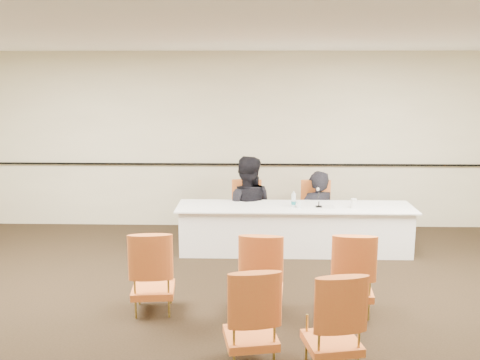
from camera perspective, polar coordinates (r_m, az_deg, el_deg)
name	(u,v)px	position (r m, az deg, el deg)	size (l,w,h in m)	color
floor	(236,333)	(5.72, -0.43, -15.97)	(10.00, 10.00, 0.00)	black
ceiling	(236,32)	(5.11, -0.48, 15.54)	(10.00, 10.00, 0.00)	white
wall_back	(244,141)	(9.16, 0.43, 4.20)	(10.00, 0.04, 3.00)	beige
wall_rail	(244,164)	(9.18, 0.42, 1.69)	(9.80, 0.04, 0.03)	black
panel_table	(295,229)	(8.05, 5.83, -5.21)	(3.49, 0.81, 0.70)	white
panelist_main	(316,223)	(8.61, 8.14, -4.57)	(0.62, 0.40, 1.69)	black
panelist_main_chair	(317,212)	(8.56, 8.17, -3.39)	(0.50, 0.50, 0.95)	#E05028
panelist_second	(246,213)	(8.51, 0.69, -3.51)	(0.89, 0.69, 1.82)	black
panelist_second_chair	(246,211)	(8.51, 0.69, -3.38)	(0.50, 0.50, 0.95)	#E05028
papers	(324,207)	(7.96, 8.98, -2.85)	(0.30, 0.22, 0.00)	silver
microphone	(319,198)	(7.90, 8.42, -1.94)	(0.10, 0.19, 0.27)	black
water_bottle	(294,199)	(7.88, 5.73, -2.08)	(0.07, 0.07, 0.23)	teal
drinking_glass	(299,205)	(7.85, 6.30, -2.63)	(0.06, 0.06, 0.10)	white
coffee_cup	(354,204)	(7.95, 12.04, -2.48)	(0.09, 0.09, 0.14)	white
aud_chair_front_left	(153,271)	(6.09, -9.29, -9.52)	(0.50, 0.50, 0.95)	#E05028
aud_chair_front_mid	(262,272)	(5.97, 2.35, -9.79)	(0.50, 0.50, 0.95)	#E05028
aud_chair_front_right	(351,272)	(6.09, 11.79, -9.60)	(0.50, 0.50, 0.95)	#E05028
aud_chair_back_mid	(251,314)	(5.00, 1.16, -14.14)	(0.50, 0.50, 0.95)	#E05028
aud_chair_back_right	(333,319)	(4.98, 9.85, -14.41)	(0.50, 0.50, 0.95)	#E05028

